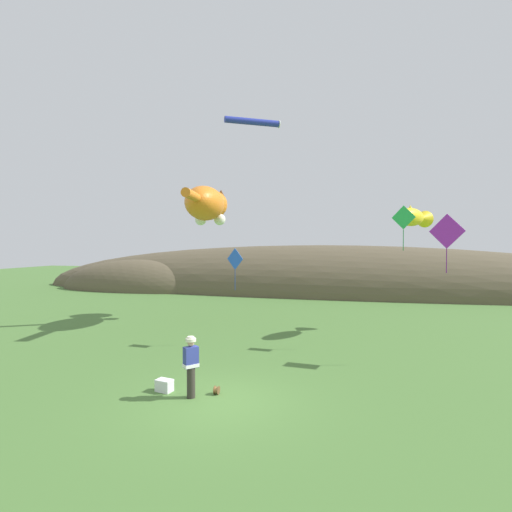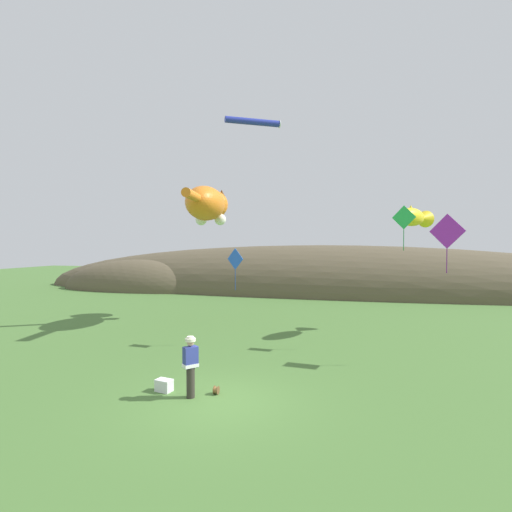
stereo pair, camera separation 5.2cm
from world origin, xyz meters
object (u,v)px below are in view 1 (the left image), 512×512
kite_fish_windsock (413,217)px  kite_diamond_violet (447,232)px  kite_tube_streamer (253,122)px  festival_attendant (191,365)px  kite_diamond_blue (235,260)px  kite_diamond_green (404,218)px  kite_spool (217,390)px  picnic_cooler (164,385)px  kite_giant_cat (207,205)px

kite_fish_windsock → kite_diamond_violet: kite_fish_windsock is taller
kite_tube_streamer → festival_attendant: bearing=-83.8°
kite_tube_streamer → kite_diamond_blue: 8.96m
kite_fish_windsock → kite_diamond_green: kite_fish_windsock is taller
kite_diamond_green → kite_diamond_blue: (-7.06, -1.39, -1.78)m
festival_attendant → kite_spool: 1.12m
kite_fish_windsock → kite_diamond_violet: bearing=-83.8°
picnic_cooler → kite_diamond_violet: size_ratio=0.25×
picnic_cooler → kite_fish_windsock: (8.14, 10.50, 5.60)m
kite_diamond_violet → kite_diamond_blue: kite_diamond_violet is taller
kite_fish_windsock → kite_diamond_violet: size_ratio=1.55×
kite_fish_windsock → kite_diamond_green: (-0.76, -3.26, -0.23)m
festival_attendant → picnic_cooler: bearing=166.1°
kite_giant_cat → kite_fish_windsock: size_ratio=2.18×
festival_attendant → kite_tube_streamer: (-1.20, 11.02, 10.28)m
kite_spool → festival_attendant: bearing=-144.8°
kite_spool → picnic_cooler: 1.61m
festival_attendant → kite_spool: bearing=35.2°
festival_attendant → kite_fish_windsock: size_ratio=0.52×
kite_giant_cat → kite_tube_streamer: kite_tube_streamer is taller
festival_attendant → kite_diamond_blue: kite_diamond_blue is taller
picnic_cooler → kite_fish_windsock: bearing=52.2°
picnic_cooler → kite_tube_streamer: (-0.22, 10.77, 11.06)m
kite_tube_streamer → kite_diamond_blue: size_ratio=1.57×
festival_attendant → kite_diamond_blue: (-0.66, 6.10, 2.81)m
kite_spool → kite_diamond_violet: bearing=35.5°
kite_diamond_violet → kite_giant_cat: bearing=154.7°
festival_attendant → kite_tube_streamer: kite_tube_streamer is taller
kite_fish_windsock → kite_diamond_blue: kite_fish_windsock is taller
kite_fish_windsock → kite_tube_streamer: kite_tube_streamer is taller
kite_diamond_green → kite_diamond_violet: kite_diamond_green is taller
kite_tube_streamer → kite_diamond_violet: 12.26m
kite_spool → kite_giant_cat: kite_giant_cat is taller
kite_spool → kite_fish_windsock: kite_fish_windsock is taller
kite_giant_cat → kite_diamond_blue: bearing=-56.2°
kite_tube_streamer → kite_diamond_green: (7.60, -3.53, -5.69)m
kite_diamond_blue → kite_diamond_violet: bearing=-4.0°
kite_spool → kite_fish_windsock: bearing=57.6°
festival_attendant → kite_diamond_green: size_ratio=0.93×
picnic_cooler → kite_fish_windsock: size_ratio=0.16×
kite_fish_windsock → kite_tube_streamer: (-8.36, 0.27, 5.46)m
kite_tube_streamer → kite_diamond_green: bearing=-24.9°
picnic_cooler → kite_fish_windsock: 14.42m
festival_attendant → kite_spool: size_ratio=7.21×
kite_fish_windsock → kite_diamond_green: bearing=-103.1°
festival_attendant → kite_diamond_green: (6.41, 7.49, 4.59)m
kite_fish_windsock → kite_diamond_blue: bearing=-149.3°
festival_attendant → kite_giant_cat: (-3.97, 11.04, 5.77)m
kite_giant_cat → kite_tube_streamer: size_ratio=2.55×
picnic_cooler → kite_diamond_green: 11.65m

